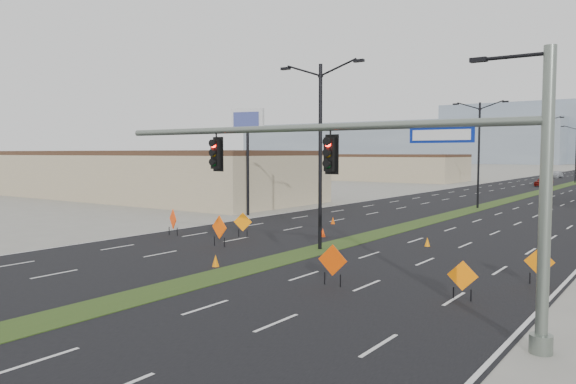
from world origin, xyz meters
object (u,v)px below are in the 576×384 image
Objects in this scene: cone_1 at (323,233)px; cone_3 at (333,221)px; streetlight_3 at (576,152)px; cone_0 at (216,261)px; pole_sign_west at (247,129)px; streetlight_1 at (479,151)px; construction_sign_4 at (463,277)px; streetlight_0 at (320,150)px; construction_sign_3 at (333,262)px; construction_sign_0 at (173,220)px; construction_sign_5 at (539,263)px; cone_2 at (427,242)px; signal_mast at (382,169)px; car_far at (556,174)px; car_left at (544,182)px; construction_sign_2 at (219,228)px; streetlight_2 at (542,152)px; construction_sign_1 at (243,223)px.

cone_1 is 1.02× the size of cone_3.
streetlight_3 is 18.21× the size of cone_3.
pole_sign_west is (-12.54, 17.47, 6.99)m from cone_0.
construction_sign_4 is at bearing -73.94° from streetlight_1.
streetlight_0 is 6.02× the size of construction_sign_3.
construction_sign_0 is 13.81m from pole_sign_west.
streetlight_1 reaches higher than cone_3.
construction_sign_4 is 2.61× the size of cone_3.
streetlight_1 is 32.34m from construction_sign_5.
streetlight_3 is (0.00, 56.00, 0.00)m from streetlight_1.
construction_sign_3 is at bearing -87.48° from cone_2.
signal_mast is 1.63× the size of streetlight_3.
car_far is 0.53× the size of pole_sign_west.
car_left is 2.53× the size of construction_sign_2.
construction_sign_4 reaches higher than cone_1.
cone_2 is at bearing -85.15° from streetlight_2.
cone_3 is (0.07, 12.26, -0.77)m from construction_sign_2.
construction_sign_1 is (-3.99, -68.56, 0.16)m from car_left.
streetlight_0 is 5.67× the size of construction_sign_2.
construction_sign_2 is 15.32m from construction_sign_4.
streetlight_3 is at bearing 88.34° from cone_1.
streetlight_1 is at bearing 96.78° from construction_sign_4.
cone_0 is at bearing -7.47° from construction_sign_0.
construction_sign_1 reaches higher than cone_2.
cone_2 is (-5.38, 10.30, -0.57)m from construction_sign_4.
construction_sign_1 is (-6.30, 0.97, -4.50)m from streetlight_0.
streetlight_2 is at bearing 89.68° from construction_sign_4.
streetlight_3 is 90.87m from cone_0.
car_far is at bearing 93.64° from streetlight_0.
construction_sign_3 is at bearing -57.60° from construction_sign_1.
car_left is 3.11× the size of construction_sign_4.
construction_sign_4 is at bearing -124.29° from construction_sign_5.
construction_sign_5 is 0.17× the size of pole_sign_west.
signal_mast is 1.63× the size of streetlight_1.
streetlight_3 reaches higher than construction_sign_1.
construction_sign_0 reaches higher than construction_sign_4.
construction_sign_3 reaches higher than construction_sign_1.
cone_3 is at bearing -83.43° from car_far.
car_far is at bearing 72.02° from pole_sign_west.
cone_3 is at bearing -96.27° from streetlight_2.
construction_sign_0 is at bearing -89.19° from car_left.
streetlight_1 is at bearing -79.45° from car_left.
streetlight_0 is 12.20m from cone_3.
construction_sign_2 is at bearing 130.70° from cone_0.
construction_sign_3 is at bearing -179.50° from construction_sign_4.
streetlight_1 is at bearing -90.00° from streetlight_2.
streetlight_2 is 2.24× the size of car_left.
streetlight_1 is 35.12m from cone_0.
car_left is 35.15m from car_far.
pole_sign_west reaches higher than construction_sign_1.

